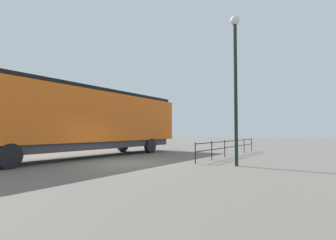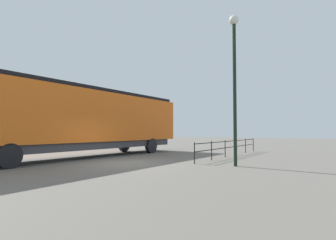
% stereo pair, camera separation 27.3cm
% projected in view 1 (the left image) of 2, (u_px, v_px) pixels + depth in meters
% --- Properties ---
extents(ground_plane, '(120.00, 120.00, 0.00)m').
position_uv_depth(ground_plane, '(125.00, 163.00, 13.44)').
color(ground_plane, '#666059').
extents(locomotive, '(3.04, 15.82, 4.28)m').
position_uv_depth(locomotive, '(90.00, 119.00, 16.85)').
color(locomotive, orange).
rests_on(locomotive, ground_plane).
extents(lamp_post, '(0.45, 0.45, 7.12)m').
position_uv_depth(lamp_post, '(235.00, 68.00, 12.53)').
color(lamp_post, black).
rests_on(lamp_post, ground_plane).
extents(platform_fence, '(0.05, 10.20, 1.07)m').
position_uv_depth(platform_fence, '(230.00, 145.00, 17.48)').
color(platform_fence, black).
rests_on(platform_fence, ground_plane).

